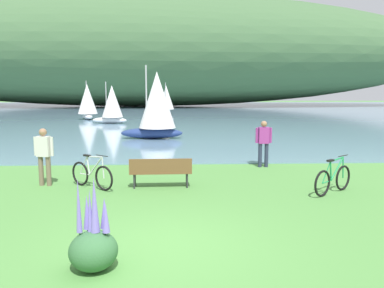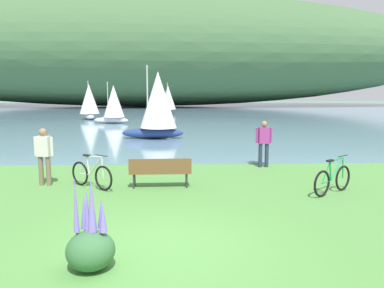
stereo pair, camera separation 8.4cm
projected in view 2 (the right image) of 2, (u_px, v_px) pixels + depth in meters
ground_plane at (162, 246)px, 7.01m from camera, size 200.00×200.00×0.00m
bay_water at (176, 111)px, 54.34m from camera, size 180.00×80.00×0.04m
distant_hillside at (137, 51)px, 68.23m from camera, size 112.60×28.00×19.37m
park_bench_near_camera at (160, 170)px, 11.18m from camera, size 1.81×0.53×0.88m
bicycle_leaning_near_bench at (92, 174)px, 11.16m from camera, size 1.42×1.15×1.01m
bicycle_beside_path at (333, 179)px, 10.54m from camera, size 1.44×1.12×1.01m
person_at_shoreline at (264, 141)px, 14.14m from camera, size 0.61×0.24×1.71m
person_on_the_grass at (44, 153)px, 11.39m from camera, size 0.60×0.29×1.71m
echium_bush_closest_to_camera at (91, 245)px, 6.04m from camera, size 0.77×0.77×1.50m
sailboat_nearest_to_shore at (157, 104)px, 22.23m from camera, size 3.63×2.23×4.22m
sailboat_mid_bay at (89, 101)px, 37.29m from camera, size 2.39×3.28×3.72m
sailboat_toward_hillside at (113, 104)px, 32.78m from camera, size 3.10×2.04×3.53m
sailboat_far_off at (168, 99)px, 46.17m from camera, size 2.07×3.24×3.72m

